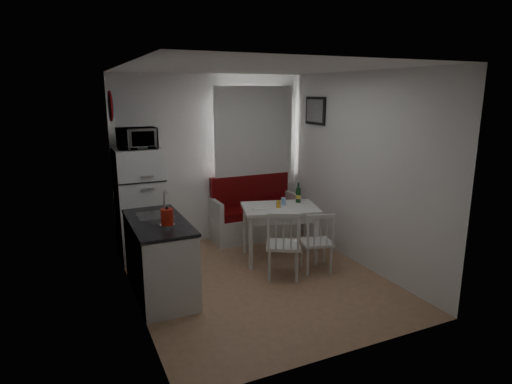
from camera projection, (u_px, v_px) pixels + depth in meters
floor at (258, 280)px, 5.44m from camera, size 3.00×3.50×0.02m
ceiling at (258, 68)px, 4.84m from camera, size 3.00×3.50×0.02m
wall_back at (211, 159)px, 6.69m from camera, size 3.00×0.02×2.60m
wall_front at (346, 218)px, 3.60m from camera, size 3.00×0.02×2.60m
wall_left at (130, 192)px, 4.53m from camera, size 0.02×3.50×2.60m
wall_right at (359, 171)px, 5.75m from camera, size 0.02×3.50×2.60m
window at (253, 137)px, 6.87m from camera, size 1.22×0.06×1.47m
curtain at (254, 134)px, 6.80m from camera, size 1.35×0.02×1.50m
kitchen_counter at (160, 257)px, 4.99m from camera, size 0.62×1.32×1.16m
wall_sign at (111, 106)px, 5.63m from camera, size 0.03×0.40×0.40m
picture_frame at (315, 111)px, 6.54m from camera, size 0.04×0.52×0.42m
bench at (254, 217)px, 6.96m from camera, size 1.42×0.55×1.01m
dining_table at (280, 213)px, 5.98m from camera, size 1.19×0.98×0.77m
chair_left at (287, 238)px, 5.32m from camera, size 0.56×0.57×0.49m
chair_right at (320, 236)px, 5.54m from camera, size 0.47×0.46×0.44m
fridge at (140, 204)px, 6.02m from camera, size 0.63×0.63×1.58m
microwave at (137, 138)px, 5.76m from camera, size 0.51×0.34×0.28m
kettle at (167, 217)px, 4.64m from camera, size 0.16×0.16×0.22m
wine_bottle at (298, 193)px, 6.16m from camera, size 0.07×0.07×0.29m
drinking_glass_orange at (278, 204)px, 5.88m from camera, size 0.06×0.06×0.10m
drinking_glass_blue at (283, 201)px, 6.02m from camera, size 0.07×0.07×0.11m
plate at (260, 208)px, 5.85m from camera, size 0.22×0.22×0.02m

